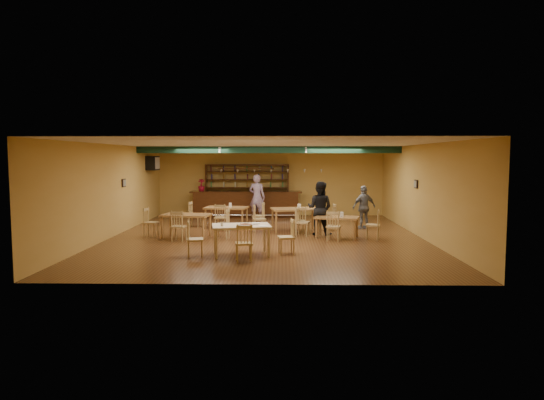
{
  "coord_description": "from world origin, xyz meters",
  "views": [
    {
      "loc": [
        0.51,
        -15.68,
        2.57
      ],
      "look_at": [
        0.18,
        0.6,
        1.15
      ],
      "focal_mm": 32.07,
      "sensor_mm": 36.0,
      "label": 1
    }
  ],
  "objects_px": {
    "dining_table_d": "(337,227)",
    "near_table": "(241,240)",
    "dining_table_a": "(226,217)",
    "patron_bar": "(257,197)",
    "patron_right_a": "(320,208)",
    "bar_counter": "(246,204)",
    "dining_table_b": "(295,220)",
    "dining_table_c": "(186,226)"
  },
  "relations": [
    {
      "from": "bar_counter",
      "to": "dining_table_b",
      "type": "height_order",
      "value": "bar_counter"
    },
    {
      "from": "dining_table_d",
      "to": "dining_table_b",
      "type": "bearing_deg",
      "value": 150.05
    },
    {
      "from": "dining_table_a",
      "to": "near_table",
      "type": "distance_m",
      "value": 5.21
    },
    {
      "from": "dining_table_c",
      "to": "patron_bar",
      "type": "relative_size",
      "value": 0.8
    },
    {
      "from": "near_table",
      "to": "bar_counter",
      "type": "bearing_deg",
      "value": 83.81
    },
    {
      "from": "patron_bar",
      "to": "near_table",
      "type": "bearing_deg",
      "value": 107.6
    },
    {
      "from": "near_table",
      "to": "patron_right_a",
      "type": "height_order",
      "value": "patron_right_a"
    },
    {
      "from": "bar_counter",
      "to": "patron_bar",
      "type": "relative_size",
      "value": 2.53
    },
    {
      "from": "bar_counter",
      "to": "patron_bar",
      "type": "height_order",
      "value": "patron_bar"
    },
    {
      "from": "bar_counter",
      "to": "dining_table_d",
      "type": "distance_m",
      "value": 6.25
    },
    {
      "from": "dining_table_d",
      "to": "patron_right_a",
      "type": "relative_size",
      "value": 0.77
    },
    {
      "from": "bar_counter",
      "to": "patron_right_a",
      "type": "height_order",
      "value": "patron_right_a"
    },
    {
      "from": "dining_table_a",
      "to": "near_table",
      "type": "xyz_separation_m",
      "value": [
        0.98,
        -5.12,
        0.02
      ]
    },
    {
      "from": "dining_table_b",
      "to": "dining_table_c",
      "type": "height_order",
      "value": "dining_table_b"
    },
    {
      "from": "dining_table_c",
      "to": "near_table",
      "type": "relative_size",
      "value": 1.0
    },
    {
      "from": "patron_bar",
      "to": "patron_right_a",
      "type": "bearing_deg",
      "value": 138.12
    },
    {
      "from": "patron_bar",
      "to": "patron_right_a",
      "type": "height_order",
      "value": "patron_bar"
    },
    {
      "from": "bar_counter",
      "to": "patron_right_a",
      "type": "xyz_separation_m",
      "value": [
        2.8,
        -4.76,
        0.33
      ]
    },
    {
      "from": "near_table",
      "to": "patron_bar",
      "type": "bearing_deg",
      "value": 80.24
    },
    {
      "from": "dining_table_d",
      "to": "near_table",
      "type": "bearing_deg",
      "value": -118.83
    },
    {
      "from": "dining_table_a",
      "to": "dining_table_b",
      "type": "relative_size",
      "value": 0.94
    },
    {
      "from": "dining_table_c",
      "to": "near_table",
      "type": "xyz_separation_m",
      "value": [
        2.02,
        -2.87,
        0.03
      ]
    },
    {
      "from": "dining_table_a",
      "to": "dining_table_b",
      "type": "distance_m",
      "value": 2.65
    },
    {
      "from": "dining_table_b",
      "to": "dining_table_c",
      "type": "relative_size",
      "value": 1.07
    },
    {
      "from": "bar_counter",
      "to": "dining_table_b",
      "type": "bearing_deg",
      "value": -63.17
    },
    {
      "from": "bar_counter",
      "to": "near_table",
      "type": "distance_m",
      "value": 8.23
    },
    {
      "from": "dining_table_a",
      "to": "dining_table_d",
      "type": "bearing_deg",
      "value": -21.6
    },
    {
      "from": "dining_table_d",
      "to": "dining_table_a",
      "type": "bearing_deg",
      "value": 165.55
    },
    {
      "from": "dining_table_b",
      "to": "patron_right_a",
      "type": "relative_size",
      "value": 0.91
    },
    {
      "from": "dining_table_a",
      "to": "patron_bar",
      "type": "height_order",
      "value": "patron_bar"
    },
    {
      "from": "dining_table_b",
      "to": "dining_table_c",
      "type": "xyz_separation_m",
      "value": [
        -3.55,
        -1.39,
        -0.03
      ]
    },
    {
      "from": "near_table",
      "to": "patron_right_a",
      "type": "xyz_separation_m",
      "value": [
        2.33,
        3.46,
        0.49
      ]
    },
    {
      "from": "near_table",
      "to": "patron_bar",
      "type": "xyz_separation_m",
      "value": [
        0.04,
        7.39,
        0.54
      ]
    },
    {
      "from": "bar_counter",
      "to": "dining_table_c",
      "type": "xyz_separation_m",
      "value": [
        -1.55,
        -5.34,
        -0.19
      ]
    },
    {
      "from": "dining_table_d",
      "to": "dining_table_c",
      "type": "bearing_deg",
      "value": -163.98
    },
    {
      "from": "dining_table_a",
      "to": "near_table",
      "type": "height_order",
      "value": "near_table"
    },
    {
      "from": "dining_table_d",
      "to": "near_table",
      "type": "relative_size",
      "value": 0.91
    },
    {
      "from": "dining_table_b",
      "to": "bar_counter",
      "type": "bearing_deg",
      "value": 106.92
    },
    {
      "from": "near_table",
      "to": "dining_table_d",
      "type": "bearing_deg",
      "value": 36.25
    },
    {
      "from": "patron_right_a",
      "to": "bar_counter",
      "type": "bearing_deg",
      "value": -36.28
    },
    {
      "from": "dining_table_b",
      "to": "near_table",
      "type": "bearing_deg",
      "value": -119.65
    },
    {
      "from": "dining_table_c",
      "to": "dining_table_d",
      "type": "xyz_separation_m",
      "value": [
        4.87,
        0.05,
        -0.04
      ]
    }
  ]
}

